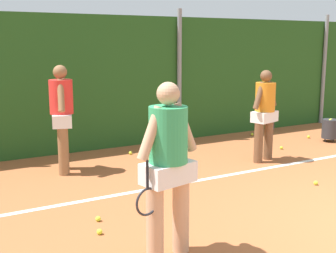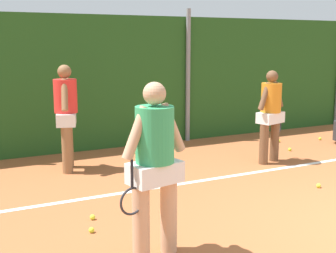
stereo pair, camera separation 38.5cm
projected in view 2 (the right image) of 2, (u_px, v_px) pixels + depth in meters
name	position (u px, v px, depth m)	size (l,w,h in m)	color
ground_plane	(316.00, 193.00, 6.59)	(24.23, 24.23, 0.00)	#A85B33
hedge_fence_backdrop	(184.00, 79.00, 9.99)	(15.75, 0.25, 2.72)	#23511E
fence_post_center	(188.00, 76.00, 9.82)	(0.10, 0.10, 2.89)	gray
court_baseline_paint	(263.00, 171.00, 7.68)	(11.51, 0.10, 0.01)	white
player_foreground_near	(155.00, 161.00, 4.46)	(0.81, 0.41, 1.81)	tan
player_midcourt	(271.00, 112.00, 8.09)	(0.75, 0.41, 1.69)	brown
player_backcourt_far	(66.00, 112.00, 7.57)	(0.45, 0.74, 1.82)	#8C603D
tennis_ball_0	(319.00, 186.00, 6.80)	(0.07, 0.07, 0.07)	#CCDB33
tennis_ball_1	(136.00, 152.00, 8.85)	(0.07, 0.07, 0.07)	#CCDB33
tennis_ball_3	(320.00, 139.00, 10.13)	(0.07, 0.07, 0.07)	#CCDB33
tennis_ball_4	(279.00, 141.00, 9.89)	(0.07, 0.07, 0.07)	#CCDB33
tennis_ball_5	(92.00, 230.00, 5.20)	(0.07, 0.07, 0.07)	#CCDB33
tennis_ball_6	(262.00, 135.00, 10.48)	(0.07, 0.07, 0.07)	#CCDB33
tennis_ball_7	(290.00, 149.00, 9.11)	(0.07, 0.07, 0.07)	#CCDB33
tennis_ball_8	(93.00, 217.00, 5.58)	(0.07, 0.07, 0.07)	#CCDB33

